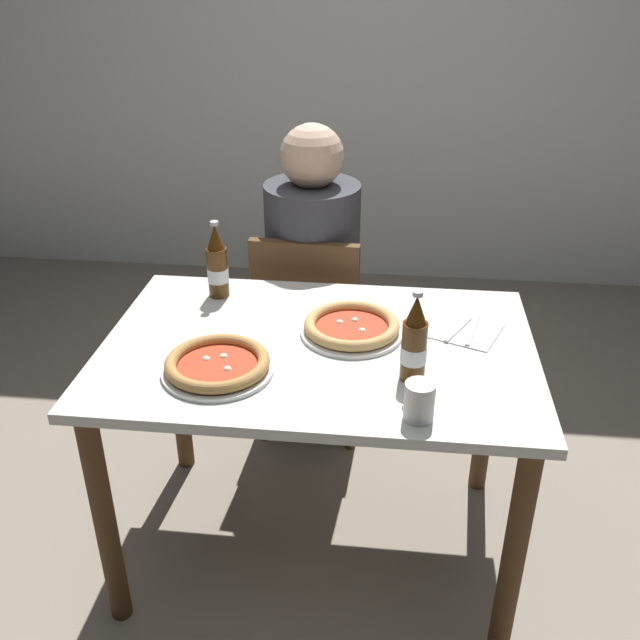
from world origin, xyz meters
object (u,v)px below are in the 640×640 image
(beer_bottle_left, at_px, (217,265))
(napkin_with_cutlery, at_px, (466,330))
(chair_behind_table, at_px, (310,323))
(beer_bottle_center, at_px, (414,343))
(pizza_marinara_far, at_px, (218,365))
(diner_seated, at_px, (313,293))
(pizza_margherita_near, at_px, (352,327))
(paper_cup, at_px, (419,401))
(dining_table_main, at_px, (318,379))

(beer_bottle_left, xyz_separation_m, napkin_with_cutlery, (0.76, -0.15, -0.10))
(chair_behind_table, bearing_deg, beer_bottle_center, 118.43)
(pizza_marinara_far, height_order, beer_bottle_left, beer_bottle_left)
(pizza_marinara_far, bearing_deg, diner_seated, 79.98)
(chair_behind_table, xyz_separation_m, napkin_with_cutlery, (0.51, -0.49, 0.27))
(pizza_margherita_near, bearing_deg, beer_bottle_left, 155.08)
(napkin_with_cutlery, distance_m, paper_cup, 0.46)
(diner_seated, bearing_deg, beer_bottle_center, -66.25)
(pizza_margherita_near, xyz_separation_m, napkin_with_cutlery, (0.33, 0.05, -0.02))
(chair_behind_table, bearing_deg, pizza_marinara_far, 82.67)
(beer_bottle_center, bearing_deg, napkin_with_cutlery, 59.73)
(pizza_margherita_near, distance_m, pizza_marinara_far, 0.41)
(diner_seated, bearing_deg, pizza_marinara_far, -100.02)
(beer_bottle_left, bearing_deg, napkin_with_cutlery, -11.30)
(beer_bottle_left, height_order, beer_bottle_center, same)
(paper_cup, bearing_deg, diner_seated, 110.68)
(pizza_margherita_near, relative_size, beer_bottle_center, 1.19)
(beer_bottle_left, height_order, napkin_with_cutlery, beer_bottle_left)
(beer_bottle_center, bearing_deg, pizza_marinara_far, -177.10)
(diner_seated, height_order, paper_cup, diner_seated)
(pizza_margherita_near, xyz_separation_m, paper_cup, (0.18, -0.39, 0.03))
(beer_bottle_left, relative_size, paper_cup, 2.60)
(dining_table_main, bearing_deg, chair_behind_table, 99.26)
(beer_bottle_center, bearing_deg, dining_table_main, 150.76)
(beer_bottle_center, relative_size, napkin_with_cutlery, 1.05)
(napkin_with_cutlery, bearing_deg, beer_bottle_left, 168.70)
(dining_table_main, bearing_deg, napkin_with_cutlery, 16.33)
(dining_table_main, bearing_deg, pizza_marinara_far, -144.94)
(dining_table_main, xyz_separation_m, paper_cup, (0.27, -0.32, 0.16))
(chair_behind_table, height_order, beer_bottle_left, beer_bottle_left)
(dining_table_main, bearing_deg, beer_bottle_center, -29.24)
(chair_behind_table, height_order, pizza_marinara_far, chair_behind_table)
(dining_table_main, xyz_separation_m, beer_bottle_left, (-0.35, 0.27, 0.22))
(beer_bottle_left, bearing_deg, beer_bottle_center, -34.66)
(pizza_marinara_far, relative_size, paper_cup, 3.09)
(dining_table_main, relative_size, napkin_with_cutlery, 5.10)
(dining_table_main, height_order, pizza_margherita_near, pizza_margherita_near)
(pizza_marinara_far, distance_m, paper_cup, 0.54)
(pizza_marinara_far, xyz_separation_m, beer_bottle_center, (0.50, 0.03, 0.08))
(chair_behind_table, relative_size, beer_bottle_left, 3.44)
(beer_bottle_center, bearing_deg, beer_bottle_left, 145.34)
(pizza_margherita_near, height_order, paper_cup, paper_cup)
(chair_behind_table, distance_m, paper_cup, 1.05)
(pizza_margherita_near, height_order, beer_bottle_center, beer_bottle_center)
(pizza_marinara_far, xyz_separation_m, napkin_with_cutlery, (0.66, 0.29, -0.02))
(beer_bottle_left, xyz_separation_m, paper_cup, (0.62, -0.59, -0.06))
(chair_behind_table, distance_m, napkin_with_cutlery, 0.76)
(chair_behind_table, xyz_separation_m, beer_bottle_center, (0.36, -0.75, 0.37))
(chair_behind_table, height_order, pizza_margherita_near, chair_behind_table)
(diner_seated, distance_m, pizza_marinara_far, 0.86)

